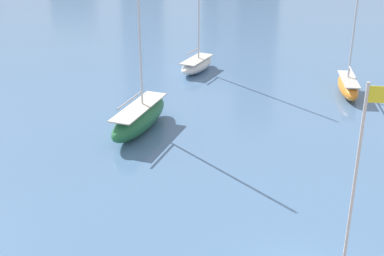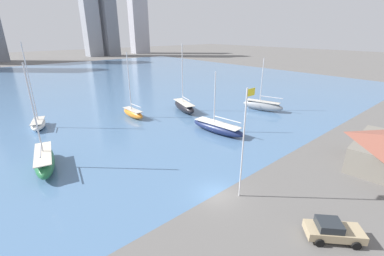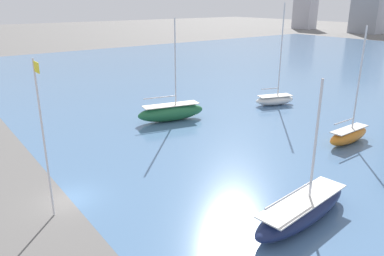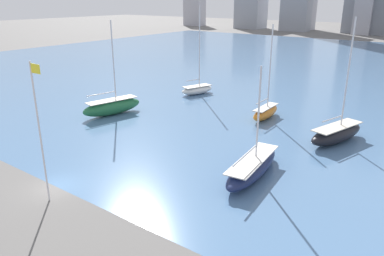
# 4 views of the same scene
# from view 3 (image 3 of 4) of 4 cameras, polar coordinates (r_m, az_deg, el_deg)

# --- Properties ---
(ground_plane) EXTENTS (500.00, 500.00, 0.00)m
(ground_plane) POSITION_cam_3_polar(r_m,az_deg,el_deg) (31.84, -18.14, -10.24)
(ground_plane) COLOR #605E5B
(flag_pole) EXTENTS (1.24, 0.14, 11.50)m
(flag_pole) POSITION_cam_3_polar(r_m,az_deg,el_deg) (27.44, -21.68, -1.11)
(flag_pole) COLOR silver
(flag_pole) RESTS_ON ground_plane
(sailboat_white) EXTENTS (4.12, 6.57, 14.68)m
(sailboat_white) POSITION_cam_3_polar(r_m,az_deg,el_deg) (57.84, 12.50, 4.34)
(sailboat_white) COLOR white
(sailboat_white) RESTS_ON harbor_water
(sailboat_orange) EXTENTS (1.87, 6.74, 12.60)m
(sailboat_orange) POSITION_cam_3_polar(r_m,az_deg,el_deg) (44.64, 22.78, -0.93)
(sailboat_orange) COLOR orange
(sailboat_orange) RESTS_ON harbor_water
(sailboat_navy) EXTENTS (3.71, 10.65, 10.23)m
(sailboat_navy) POSITION_cam_3_polar(r_m,az_deg,el_deg) (28.27, 16.48, -11.82)
(sailboat_navy) COLOR #19234C
(sailboat_navy) RESTS_ON harbor_water
(sailboat_green) EXTENTS (4.23, 9.26, 13.01)m
(sailboat_green) POSITION_cam_3_polar(r_m,az_deg,el_deg) (48.92, -3.20, 2.45)
(sailboat_green) COLOR #236B3D
(sailboat_green) RESTS_ON harbor_water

